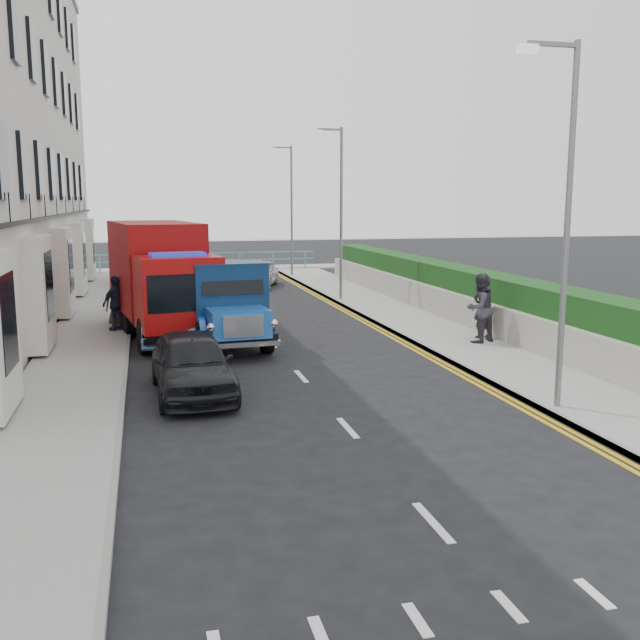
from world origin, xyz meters
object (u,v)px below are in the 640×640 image
Objects in this scene: bedford_lorry at (228,310)px; red_lorry at (160,276)px; lamp_near at (563,207)px; pedestrian_east_near at (483,307)px; parked_car_front at (192,364)px; lamp_far at (289,203)px; lamp_mid at (338,204)px.

red_lorry is at bearing 119.35° from bedford_lorry.
lamp_near is 7.70m from pedestrian_east_near.
parked_car_front is 9.52m from pedestrian_east_near.
lamp_far is 3.78× the size of pedestrian_east_near.
bedford_lorry is (-5.47, 7.58, -2.88)m from lamp_near.
lamp_far is 24.21m from parked_car_front.
lamp_near reaches higher than bedford_lorry.
lamp_far reaches higher than red_lorry.
parked_car_front is (-6.78, -13.00, -3.32)m from lamp_mid.
lamp_near and lamp_far have the same top height.
pedestrian_east_near is (8.70, 3.85, 0.36)m from parked_car_front.
lamp_far is 1.02× the size of red_lorry.
pedestrian_east_near is at bearing -84.27° from lamp_far.
lamp_near is 1.75× the size of parked_car_front.
bedford_lorry is at bearing 71.92° from parked_car_front.
lamp_mid is 9.52m from red_lorry.
pedestrian_east_near is (1.92, -9.15, -2.95)m from lamp_mid.
lamp_far is (0.00, 10.00, 0.00)m from lamp_mid.
lamp_mid reaches higher than parked_car_front.
lamp_near reaches higher than pedestrian_east_near.
red_lorry reaches higher than parked_car_front.
parked_car_front is (0.46, -7.20, -1.16)m from red_lorry.
pedestrian_east_near is at bearing -10.32° from bedford_lorry.
bedford_lorry is at bearing -16.58° from pedestrian_east_near.
red_lorry is 9.79m from pedestrian_east_near.
lamp_mid is at bearing 90.00° from lamp_near.
lamp_near is at bearing -90.00° from lamp_far.
lamp_far is 17.51m from red_lorry.
lamp_near and lamp_mid have the same top height.
lamp_near is at bearing -26.07° from parked_car_front.
lamp_far is at bearing 68.80° from bedford_lorry.
bedford_lorry reaches higher than parked_car_front.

